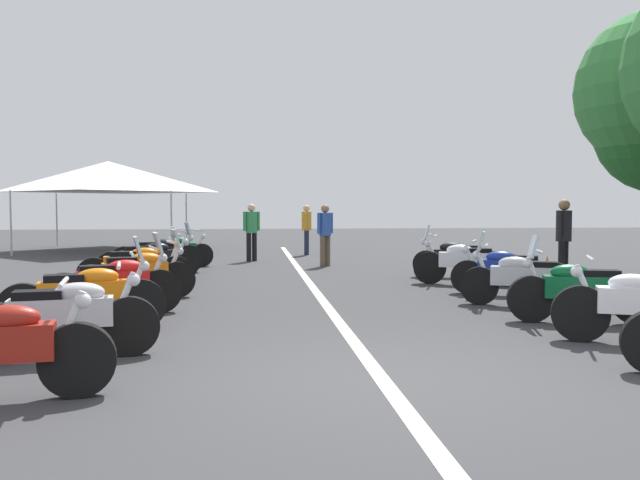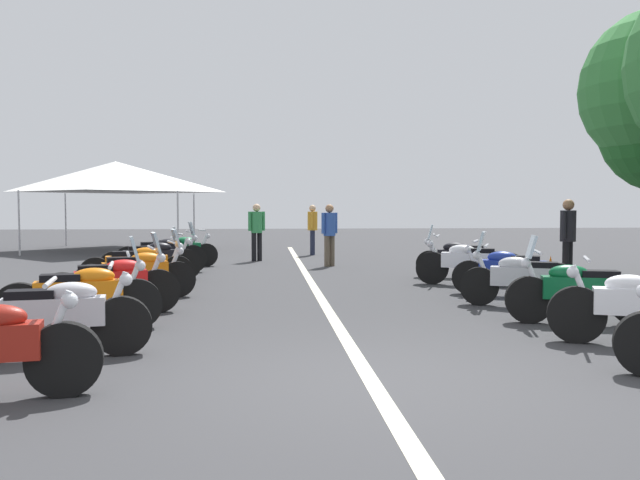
% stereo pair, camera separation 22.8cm
% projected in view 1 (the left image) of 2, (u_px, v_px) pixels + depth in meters
% --- Properties ---
extents(ground_plane, '(80.00, 80.00, 0.00)m').
position_uv_depth(ground_plane, '(384.00, 382.00, 6.11)').
color(ground_plane, '#38383A').
extents(lane_centre_stripe, '(26.58, 0.16, 0.01)m').
position_uv_depth(lane_centre_stripe, '(316.00, 292.00, 12.42)').
color(lane_centre_stripe, beige).
rests_on(lane_centre_stripe, ground_plane).
extents(motorcycle_left_row_1, '(0.66, 2.01, 1.00)m').
position_uv_depth(motorcycle_left_row_1, '(63.00, 316.00, 6.96)').
color(motorcycle_left_row_1, black).
rests_on(motorcycle_left_row_1, ground_plane).
extents(motorcycle_left_row_2, '(0.74, 2.05, 1.22)m').
position_uv_depth(motorcycle_left_row_2, '(86.00, 295.00, 8.47)').
color(motorcycle_left_row_2, black).
rests_on(motorcycle_left_row_2, ground_plane).
extents(motorcycle_left_row_3, '(0.81, 1.97, 1.22)m').
position_uv_depth(motorcycle_left_row_3, '(115.00, 284.00, 9.76)').
color(motorcycle_left_row_3, black).
rests_on(motorcycle_left_row_3, ground_plane).
extents(motorcycle_left_row_4, '(0.87, 2.01, 1.21)m').
position_uv_depth(motorcycle_left_row_4, '(137.00, 273.00, 11.39)').
color(motorcycle_left_row_4, black).
rests_on(motorcycle_left_row_4, ground_plane).
extents(motorcycle_left_row_5, '(0.68, 2.15, 1.21)m').
position_uv_depth(motorcycle_left_row_5, '(137.00, 265.00, 12.80)').
color(motorcycle_left_row_5, black).
rests_on(motorcycle_left_row_5, ground_plane).
extents(motorcycle_left_row_6, '(0.88, 2.10, 1.01)m').
position_uv_depth(motorcycle_left_row_6, '(149.00, 259.00, 14.18)').
color(motorcycle_left_row_6, black).
rests_on(motorcycle_left_row_6, ground_plane).
extents(motorcycle_left_row_7, '(0.81, 2.13, 1.22)m').
position_uv_depth(motorcycle_left_row_7, '(158.00, 254.00, 15.72)').
color(motorcycle_left_row_7, black).
rests_on(motorcycle_left_row_7, ground_plane).
extents(motorcycle_left_row_8, '(0.98, 1.99, 0.99)m').
position_uv_depth(motorcycle_left_row_8, '(175.00, 251.00, 17.19)').
color(motorcycle_left_row_8, black).
rests_on(motorcycle_left_row_8, ground_plane).
extents(motorcycle_right_row_2, '(0.84, 2.00, 1.21)m').
position_uv_depth(motorcycle_right_row_2, '(581.00, 289.00, 9.10)').
color(motorcycle_right_row_2, black).
rests_on(motorcycle_right_row_2, ground_plane).
extents(motorcycle_right_row_3, '(1.02, 1.97, 1.20)m').
position_uv_depth(motorcycle_right_row_3, '(524.00, 278.00, 10.63)').
color(motorcycle_right_row_3, black).
rests_on(motorcycle_right_row_3, ground_plane).
extents(motorcycle_right_row_4, '(1.08, 1.99, 0.99)m').
position_uv_depth(motorcycle_right_row_4, '(510.00, 271.00, 11.93)').
color(motorcycle_right_row_4, black).
rests_on(motorcycle_right_row_4, ground_plane).
extents(motorcycle_right_row_5, '(0.99, 2.13, 1.01)m').
position_uv_depth(motorcycle_right_row_5, '(467.00, 262.00, 13.52)').
color(motorcycle_right_row_5, black).
rests_on(motorcycle_right_row_5, ground_plane).
extents(motorcycle_right_row_6, '(0.83, 2.06, 1.19)m').
position_uv_depth(motorcycle_right_row_6, '(458.00, 257.00, 14.93)').
color(motorcycle_right_row_6, black).
rests_on(motorcycle_right_row_6, ground_plane).
extents(traffic_cone_0, '(0.36, 0.36, 0.61)m').
position_uv_depth(traffic_cone_0, '(547.00, 271.00, 13.41)').
color(traffic_cone_0, orange).
rests_on(traffic_cone_0, ground_plane).
extents(bystander_0, '(0.34, 0.45, 1.64)m').
position_uv_depth(bystander_0, '(325.00, 230.00, 17.63)').
color(bystander_0, brown).
rests_on(bystander_0, ground_plane).
extents(bystander_1, '(0.39, 0.41, 1.75)m').
position_uv_depth(bystander_1, '(564.00, 233.00, 13.98)').
color(bystander_1, black).
rests_on(bystander_1, ground_plane).
extents(bystander_2, '(0.52, 0.32, 1.63)m').
position_uv_depth(bystander_2, '(307.00, 226.00, 21.63)').
color(bystander_2, '#1E2338').
rests_on(bystander_2, ground_plane).
extents(bystander_3, '(0.32, 0.49, 1.66)m').
position_uv_depth(bystander_3, '(252.00, 228.00, 19.23)').
color(bystander_3, black).
rests_on(bystander_3, ground_plane).
extents(event_tent, '(5.60, 5.60, 3.20)m').
position_uv_depth(event_tent, '(108.00, 177.00, 23.85)').
color(event_tent, white).
rests_on(event_tent, ground_plane).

